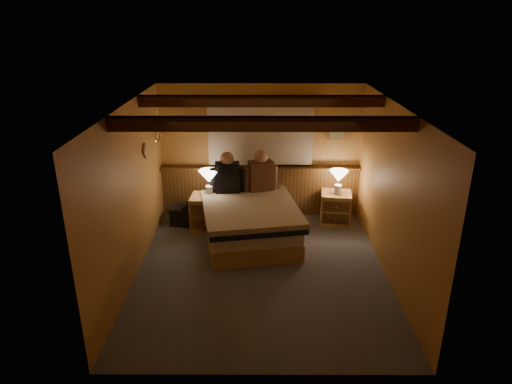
{
  "coord_description": "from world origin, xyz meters",
  "views": [
    {
      "loc": [
        -0.06,
        -5.82,
        3.49
      ],
      "look_at": [
        -0.08,
        0.4,
        1.07
      ],
      "focal_mm": 32.0,
      "sensor_mm": 36.0,
      "label": 1
    }
  ],
  "objects_px": {
    "person_left": "(227,175)",
    "duffel_bag": "(187,215)",
    "lamp_right": "(339,178)",
    "person_right": "(261,174)",
    "nightstand_right": "(336,208)",
    "bed": "(250,221)",
    "lamp_left": "(209,178)",
    "nightstand_left": "(207,212)"
  },
  "relations": [
    {
      "from": "lamp_right",
      "to": "nightstand_right",
      "type": "bearing_deg",
      "value": 114.41
    },
    {
      "from": "nightstand_left",
      "to": "bed",
      "type": "bearing_deg",
      "value": -27.27
    },
    {
      "from": "nightstand_right",
      "to": "lamp_left",
      "type": "bearing_deg",
      "value": -167.59
    },
    {
      "from": "bed",
      "to": "duffel_bag",
      "type": "bearing_deg",
      "value": 142.24
    },
    {
      "from": "nightstand_left",
      "to": "nightstand_right",
      "type": "distance_m",
      "value": 2.28
    },
    {
      "from": "nightstand_right",
      "to": "duffel_bag",
      "type": "xyz_separation_m",
      "value": [
        -2.64,
        -0.07,
        -0.12
      ]
    },
    {
      "from": "lamp_left",
      "to": "person_left",
      "type": "xyz_separation_m",
      "value": [
        0.31,
        0.05,
        0.03
      ]
    },
    {
      "from": "nightstand_left",
      "to": "person_right",
      "type": "xyz_separation_m",
      "value": [
        0.93,
        0.19,
        0.64
      ]
    },
    {
      "from": "person_left",
      "to": "duffel_bag",
      "type": "xyz_separation_m",
      "value": [
        -0.74,
        0.05,
        -0.77
      ]
    },
    {
      "from": "bed",
      "to": "person_right",
      "type": "bearing_deg",
      "value": 63.83
    },
    {
      "from": "nightstand_left",
      "to": "person_right",
      "type": "height_order",
      "value": "person_right"
    },
    {
      "from": "bed",
      "to": "person_right",
      "type": "relative_size",
      "value": 2.86
    },
    {
      "from": "person_left",
      "to": "duffel_bag",
      "type": "relative_size",
      "value": 1.26
    },
    {
      "from": "bed",
      "to": "person_left",
      "type": "xyz_separation_m",
      "value": [
        -0.39,
        0.54,
        0.6
      ]
    },
    {
      "from": "bed",
      "to": "lamp_left",
      "type": "xyz_separation_m",
      "value": [
        -0.7,
        0.49,
        0.58
      ]
    },
    {
      "from": "lamp_left",
      "to": "duffel_bag",
      "type": "xyz_separation_m",
      "value": [
        -0.43,
        0.1,
        -0.74
      ]
    },
    {
      "from": "lamp_left",
      "to": "duffel_bag",
      "type": "bearing_deg",
      "value": 166.58
    },
    {
      "from": "lamp_right",
      "to": "person_left",
      "type": "distance_m",
      "value": 1.92
    },
    {
      "from": "bed",
      "to": "person_right",
      "type": "height_order",
      "value": "person_right"
    },
    {
      "from": "person_right",
      "to": "person_left",
      "type": "bearing_deg",
      "value": 173.33
    },
    {
      "from": "lamp_right",
      "to": "person_left",
      "type": "bearing_deg",
      "value": -177.19
    },
    {
      "from": "lamp_left",
      "to": "person_left",
      "type": "distance_m",
      "value": 0.32
    },
    {
      "from": "bed",
      "to": "nightstand_right",
      "type": "height_order",
      "value": "bed"
    },
    {
      "from": "nightstand_left",
      "to": "lamp_right",
      "type": "distance_m",
      "value": 2.35
    },
    {
      "from": "lamp_right",
      "to": "person_left",
      "type": "relative_size",
      "value": 0.58
    },
    {
      "from": "nightstand_left",
      "to": "person_left",
      "type": "relative_size",
      "value": 0.81
    },
    {
      "from": "lamp_right",
      "to": "duffel_bag",
      "type": "bearing_deg",
      "value": -179.01
    },
    {
      "from": "person_left",
      "to": "bed",
      "type": "bearing_deg",
      "value": -58.51
    },
    {
      "from": "nightstand_right",
      "to": "person_right",
      "type": "relative_size",
      "value": 0.78
    },
    {
      "from": "person_left",
      "to": "duffel_bag",
      "type": "distance_m",
      "value": 1.07
    },
    {
      "from": "nightstand_left",
      "to": "lamp_left",
      "type": "distance_m",
      "value": 0.62
    },
    {
      "from": "lamp_left",
      "to": "lamp_right",
      "type": "xyz_separation_m",
      "value": [
        2.23,
        0.15,
        -0.04
      ]
    },
    {
      "from": "nightstand_right",
      "to": "lamp_right",
      "type": "height_order",
      "value": "lamp_right"
    },
    {
      "from": "bed",
      "to": "nightstand_right",
      "type": "bearing_deg",
      "value": 13.63
    },
    {
      "from": "person_right",
      "to": "lamp_left",
      "type": "bearing_deg",
      "value": 173.72
    },
    {
      "from": "duffel_bag",
      "to": "person_right",
      "type": "bearing_deg",
      "value": 10.71
    },
    {
      "from": "person_left",
      "to": "nightstand_right",
      "type": "bearing_deg",
      "value": -0.21
    },
    {
      "from": "person_left",
      "to": "person_right",
      "type": "bearing_deg",
      "value": 4.91
    },
    {
      "from": "nightstand_left",
      "to": "person_right",
      "type": "bearing_deg",
      "value": 14.93
    },
    {
      "from": "duffel_bag",
      "to": "lamp_left",
      "type": "bearing_deg",
      "value": -4.41
    },
    {
      "from": "nightstand_left",
      "to": "person_left",
      "type": "bearing_deg",
      "value": 19.15
    },
    {
      "from": "lamp_left",
      "to": "person_right",
      "type": "bearing_deg",
      "value": 9.12
    }
  ]
}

